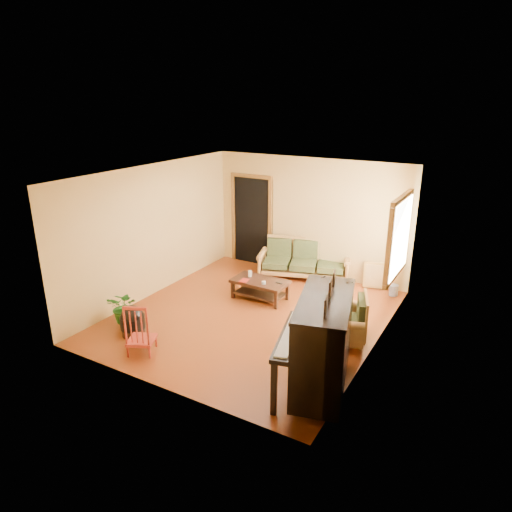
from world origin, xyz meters
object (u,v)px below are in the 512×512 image
Objects in this scene: ceramic_crock at (394,290)px; potted_plant at (124,307)px; sofa at (304,260)px; piano at (323,346)px; red_chair at (141,328)px; footstool at (133,324)px; coffee_table at (260,290)px; armchair at (344,318)px.

ceramic_crock is 5.24m from potted_plant.
sofa is 2.00m from ceramic_crock.
sofa is 4.12m from piano.
sofa is 3.27× the size of potted_plant.
red_chair is 1.15m from potted_plant.
sofa reaches higher than ceramic_crock.
red_chair reaches higher than footstool.
footstool is at bearing -128.15° from sofa.
coffee_table reaches higher than ceramic_crock.
red_chair is at bearing -103.28° from coffee_table.
piano is 3.71m from ceramic_crock.
piano reaches higher than sofa.
piano is 2.86m from red_chair.
red_chair reaches higher than potted_plant.
sofa is 2.28× the size of red_chair.
footstool is (-3.33, -0.14, -0.49)m from piano.
coffee_table is 2.74m from red_chair.
footstool is 0.66m from red_chair.
red_chair reaches higher than coffee_table.
piano is at bearing -91.20° from ceramic_crock.
armchair is at bearing 83.34° from piano.
ceramic_crock is at bearing 62.60° from armchair.
sofa is 4.05m from footstool.
ceramic_crock is at bearing 48.22° from footstool.
red_chair is (-2.81, -0.49, -0.26)m from piano.
armchair is (1.98, -0.75, 0.21)m from coffee_table.
sofa is 4.76× the size of footstool.
sofa reaches higher than footstool.
red_chair is (0.52, -0.34, 0.23)m from footstool.
coffee_table is (-0.28, -1.47, -0.22)m from sofa.
sofa is at bearing -179.39° from ceramic_crock.
armchair is 3.23m from red_chair.
potted_plant is (-3.57, -1.30, -0.11)m from armchair.
sofa is at bearing 79.29° from coffee_table.
ceramic_crock is at bearing 42.67° from potted_plant.
ceramic_crock is at bearing 30.25° from red_chair.
footstool is at bearing 121.76° from red_chair.
footstool is 0.69× the size of potted_plant.
armchair is at bearing 26.64° from footstool.
sofa is 1.51m from coffee_table.
footstool is at bearing -116.34° from coffee_table.
ceramic_crock is at bearing 74.07° from piano.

